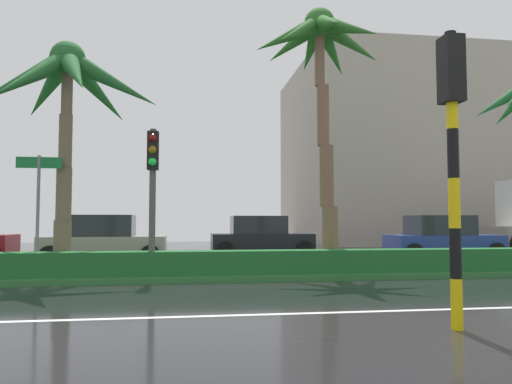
{
  "coord_description": "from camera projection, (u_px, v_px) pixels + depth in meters",
  "views": [
    {
      "loc": [
        3.17,
        -5.84,
        1.51
      ],
      "look_at": [
        5.78,
        12.02,
        2.58
      ],
      "focal_mm": 34.18,
      "sensor_mm": 36.0,
      "label": 1
    }
  ],
  "objects": [
    {
      "name": "ground_plane",
      "position": [
        74.0,
        275.0,
        14.11
      ],
      "size": [
        90.0,
        42.0,
        0.1
      ],
      "primitive_type": "cube",
      "color": "black"
    },
    {
      "name": "median_strip",
      "position": [
        66.0,
        274.0,
        13.13
      ],
      "size": [
        85.5,
        4.0,
        0.15
      ],
      "primitive_type": "cube",
      "color": "#2D6B33",
      "rests_on": "ground_plane"
    },
    {
      "name": "median_hedge",
      "position": [
        52.0,
        265.0,
        11.77
      ],
      "size": [
        76.5,
        0.7,
        0.6
      ],
      "color": "#1E6028",
      "rests_on": "median_strip"
    },
    {
      "name": "palm_tree_centre_left",
      "position": [
        66.0,
        92.0,
        12.65
      ],
      "size": [
        4.82,
        4.54,
        6.05
      ],
      "color": "brown",
      "rests_on": "median_strip"
    },
    {
      "name": "palm_tree_centre",
      "position": [
        320.0,
        56.0,
        14.31
      ],
      "size": [
        3.9,
        4.02,
        7.64
      ],
      "color": "brown",
      "rests_on": "median_strip"
    },
    {
      "name": "traffic_signal_median_right",
      "position": [
        153.0,
        174.0,
        12.17
      ],
      "size": [
        0.28,
        0.43,
        3.67
      ],
      "color": "#4C4C47",
      "rests_on": "median_strip"
    },
    {
      "name": "street_name_sign",
      "position": [
        38.0,
        198.0,
        12.16
      ],
      "size": [
        1.1,
        0.08,
        3.0
      ],
      "color": "slate",
      "rests_on": "median_strip"
    },
    {
      "name": "traffic_signal_foreground",
      "position": [
        452.0,
        123.0,
        6.93
      ],
      "size": [
        0.28,
        0.43,
        4.22
      ],
      "rotation": [
        0.0,
        0.0,
        3.14
      ],
      "color": "yellow",
      "rests_on": "ground_plane"
    },
    {
      "name": "car_in_traffic_third",
      "position": [
        104.0,
        240.0,
        17.43
      ],
      "size": [
        4.3,
        2.02,
        1.72
      ],
      "color": "gray",
      "rests_on": "ground_plane"
    },
    {
      "name": "car_in_traffic_fourth",
      "position": [
        261.0,
        237.0,
        20.87
      ],
      "size": [
        4.3,
        2.02,
        1.72
      ],
      "color": "black",
      "rests_on": "ground_plane"
    },
    {
      "name": "car_in_traffic_fifth",
      "position": [
        442.0,
        238.0,
        19.0
      ],
      "size": [
        4.3,
        2.02,
        1.72
      ],
      "color": "navy",
      "rests_on": "ground_plane"
    },
    {
      "name": "building_far_right",
      "position": [
        404.0,
        155.0,
        36.11
      ],
      "size": [
        15.9,
        13.84,
        12.71
      ],
      "color": "#A89E8E",
      "rests_on": "ground_plane"
    }
  ]
}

